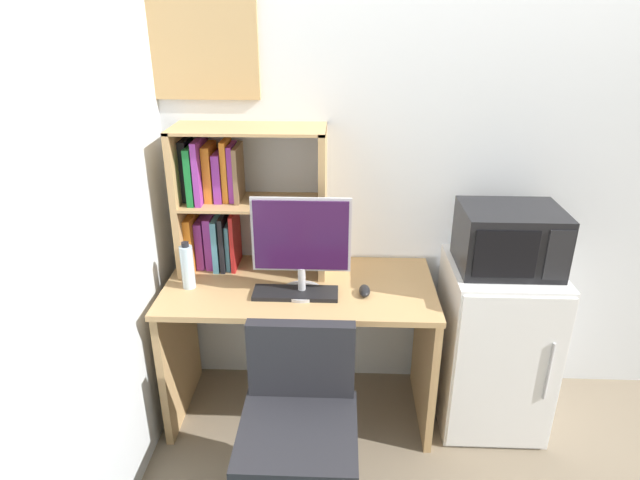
{
  "coord_description": "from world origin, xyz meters",
  "views": [
    {
      "loc": [
        -0.71,
        -2.63,
        2.0
      ],
      "look_at": [
        -0.8,
        -0.35,
        1.01
      ],
      "focal_mm": 30.34,
      "sensor_mm": 36.0,
      "label": 1
    }
  ],
  "objects_px": {
    "computer_mouse": "(365,291)",
    "wall_corkboard": "(195,42)",
    "desk_chair": "(299,443)",
    "water_bottle": "(187,267)",
    "hutch_bookshelf": "(229,198)",
    "mini_fridge": "(493,345)",
    "microwave": "(509,239)",
    "monitor": "(301,242)",
    "keyboard": "(296,293)"
  },
  "relations": [
    {
      "from": "hutch_bookshelf",
      "to": "computer_mouse",
      "type": "relative_size",
      "value": 7.13
    },
    {
      "from": "hutch_bookshelf",
      "to": "wall_corkboard",
      "type": "distance_m",
      "value": 0.73
    },
    {
      "from": "desk_chair",
      "to": "wall_corkboard",
      "type": "relative_size",
      "value": 1.43
    },
    {
      "from": "wall_corkboard",
      "to": "mini_fridge",
      "type": "bearing_deg",
      "value": -11.7
    },
    {
      "from": "hutch_bookshelf",
      "to": "keyboard",
      "type": "height_order",
      "value": "hutch_bookshelf"
    },
    {
      "from": "monitor",
      "to": "desk_chair",
      "type": "relative_size",
      "value": 0.57
    },
    {
      "from": "desk_chair",
      "to": "wall_corkboard",
      "type": "xyz_separation_m",
      "value": [
        -0.53,
        0.93,
        1.48
      ]
    },
    {
      "from": "keyboard",
      "to": "mini_fridge",
      "type": "height_order",
      "value": "mini_fridge"
    },
    {
      "from": "keyboard",
      "to": "water_bottle",
      "type": "xyz_separation_m",
      "value": [
        -0.51,
        0.06,
        0.1
      ]
    },
    {
      "from": "hutch_bookshelf",
      "to": "microwave",
      "type": "height_order",
      "value": "hutch_bookshelf"
    },
    {
      "from": "hutch_bookshelf",
      "to": "mini_fridge",
      "type": "relative_size",
      "value": 0.84
    },
    {
      "from": "hutch_bookshelf",
      "to": "wall_corkboard",
      "type": "xyz_separation_m",
      "value": [
        -0.13,
        0.12,
        0.71
      ]
    },
    {
      "from": "wall_corkboard",
      "to": "water_bottle",
      "type": "bearing_deg",
      "value": -95.85
    },
    {
      "from": "mini_fridge",
      "to": "desk_chair",
      "type": "relative_size",
      "value": 1.04
    },
    {
      "from": "water_bottle",
      "to": "desk_chair",
      "type": "bearing_deg",
      "value": -45.49
    },
    {
      "from": "water_bottle",
      "to": "wall_corkboard",
      "type": "height_order",
      "value": "wall_corkboard"
    },
    {
      "from": "computer_mouse",
      "to": "desk_chair",
      "type": "height_order",
      "value": "desk_chair"
    },
    {
      "from": "keyboard",
      "to": "wall_corkboard",
      "type": "xyz_separation_m",
      "value": [
        -0.48,
        0.42,
        1.07
      ]
    },
    {
      "from": "hutch_bookshelf",
      "to": "computer_mouse",
      "type": "xyz_separation_m",
      "value": [
        0.67,
        -0.28,
        -0.35
      ]
    },
    {
      "from": "monitor",
      "to": "computer_mouse",
      "type": "height_order",
      "value": "monitor"
    },
    {
      "from": "hutch_bookshelf",
      "to": "keyboard",
      "type": "distance_m",
      "value": 0.58
    },
    {
      "from": "computer_mouse",
      "to": "wall_corkboard",
      "type": "bearing_deg",
      "value": 153.58
    },
    {
      "from": "microwave",
      "to": "wall_corkboard",
      "type": "distance_m",
      "value": 1.7
    },
    {
      "from": "monitor",
      "to": "mini_fridge",
      "type": "xyz_separation_m",
      "value": [
        0.95,
        0.09,
        -0.59
      ]
    },
    {
      "from": "monitor",
      "to": "keyboard",
      "type": "bearing_deg",
      "value": -141.41
    },
    {
      "from": "monitor",
      "to": "microwave",
      "type": "height_order",
      "value": "monitor"
    },
    {
      "from": "keyboard",
      "to": "mini_fridge",
      "type": "relative_size",
      "value": 0.46
    },
    {
      "from": "mini_fridge",
      "to": "monitor",
      "type": "bearing_deg",
      "value": -174.56
    },
    {
      "from": "hutch_bookshelf",
      "to": "mini_fridge",
      "type": "bearing_deg",
      "value": -7.87
    },
    {
      "from": "computer_mouse",
      "to": "wall_corkboard",
      "type": "height_order",
      "value": "wall_corkboard"
    },
    {
      "from": "water_bottle",
      "to": "wall_corkboard",
      "type": "distance_m",
      "value": 1.04
    },
    {
      "from": "water_bottle",
      "to": "desk_chair",
      "type": "xyz_separation_m",
      "value": [
        0.57,
        -0.57,
        -0.5
      ]
    },
    {
      "from": "monitor",
      "to": "mini_fridge",
      "type": "height_order",
      "value": "monitor"
    },
    {
      "from": "water_bottle",
      "to": "mini_fridge",
      "type": "height_order",
      "value": "water_bottle"
    },
    {
      "from": "monitor",
      "to": "microwave",
      "type": "relative_size",
      "value": 1.05
    },
    {
      "from": "water_bottle",
      "to": "mini_fridge",
      "type": "xyz_separation_m",
      "value": [
        1.5,
        0.06,
        -0.43
      ]
    },
    {
      "from": "keyboard",
      "to": "monitor",
      "type": "bearing_deg",
      "value": 38.59
    },
    {
      "from": "keyboard",
      "to": "wall_corkboard",
      "type": "height_order",
      "value": "wall_corkboard"
    },
    {
      "from": "keyboard",
      "to": "desk_chair",
      "type": "height_order",
      "value": "desk_chair"
    },
    {
      "from": "keyboard",
      "to": "water_bottle",
      "type": "bearing_deg",
      "value": 173.7
    },
    {
      "from": "computer_mouse",
      "to": "desk_chair",
      "type": "xyz_separation_m",
      "value": [
        -0.27,
        -0.54,
        -0.41
      ]
    },
    {
      "from": "microwave",
      "to": "desk_chair",
      "type": "xyz_separation_m",
      "value": [
        -0.93,
        -0.63,
        -0.65
      ]
    },
    {
      "from": "monitor",
      "to": "wall_corkboard",
      "type": "xyz_separation_m",
      "value": [
        -0.51,
        0.39,
        0.82
      ]
    },
    {
      "from": "microwave",
      "to": "wall_corkboard",
      "type": "xyz_separation_m",
      "value": [
        -1.46,
        0.3,
        0.83
      ]
    },
    {
      "from": "desk_chair",
      "to": "computer_mouse",
      "type": "bearing_deg",
      "value": 63.29
    },
    {
      "from": "keyboard",
      "to": "wall_corkboard",
      "type": "relative_size",
      "value": 0.68
    },
    {
      "from": "hutch_bookshelf",
      "to": "mini_fridge",
      "type": "height_order",
      "value": "hutch_bookshelf"
    },
    {
      "from": "water_bottle",
      "to": "wall_corkboard",
      "type": "relative_size",
      "value": 0.4
    },
    {
      "from": "monitor",
      "to": "wall_corkboard",
      "type": "bearing_deg",
      "value": 142.16
    },
    {
      "from": "mini_fridge",
      "to": "computer_mouse",
      "type": "bearing_deg",
      "value": -171.85
    }
  ]
}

